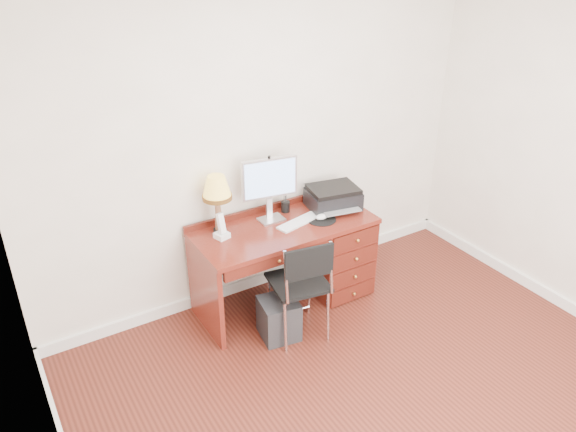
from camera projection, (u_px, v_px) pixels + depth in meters
ground at (389, 404)px, 3.85m from camera, size 4.00×4.00×0.00m
room_shell at (336, 346)px, 4.31m from camera, size 4.00×4.00×4.00m
desk at (316, 250)px, 4.87m from camera, size 1.50×0.67×0.75m
monitor at (269, 182)px, 4.50m from camera, size 0.47×0.18×0.54m
keyboard at (299, 222)px, 4.59m from camera, size 0.43×0.21×0.02m
mouse_pad at (321, 218)px, 4.64m from camera, size 0.24×0.24×0.05m
printer at (333, 197)px, 4.81m from camera, size 0.48×0.40×0.19m
leg_lamp at (217, 191)px, 4.32m from camera, size 0.23×0.23×0.48m
phone at (222, 231)px, 4.35m from camera, size 0.12×0.12×0.21m
pen_cup at (285, 207)px, 4.76m from camera, size 0.07×0.07×0.09m
chair at (303, 279)px, 4.25m from camera, size 0.48×0.48×0.89m
equipment_box at (279, 318)px, 4.42m from camera, size 0.33×0.33×0.33m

